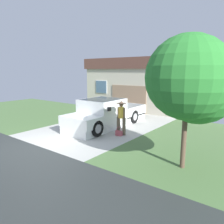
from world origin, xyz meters
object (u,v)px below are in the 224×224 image
(pickup_truck, at_px, (103,115))
(handbag, at_px, (119,133))
(house_with_garage, at_px, (150,83))
(person_with_hat, at_px, (121,116))
(wheeled_trash_bin, at_px, (100,103))
(front_yard_tree, at_px, (194,80))

(pickup_truck, height_order, handbag, pickup_truck)
(pickup_truck, distance_m, handbag, 1.90)
(handbag, distance_m, house_with_garage, 9.58)
(person_with_hat, xyz_separation_m, wheeled_trash_bin, (-5.31, 4.53, -0.35))
(handbag, relative_size, front_yard_tree, 0.10)
(handbag, xyz_separation_m, front_yard_tree, (3.93, -1.61, 2.71))
(person_with_hat, relative_size, house_with_garage, 0.18)
(person_with_hat, xyz_separation_m, house_with_garage, (-2.97, 8.66, 1.17))
(wheeled_trash_bin, bearing_deg, handbag, -41.75)
(pickup_truck, height_order, front_yard_tree, front_yard_tree)
(handbag, xyz_separation_m, wheeled_trash_bin, (-5.33, 4.76, 0.43))
(person_with_hat, height_order, house_with_garage, house_with_garage)
(handbag, distance_m, wheeled_trash_bin, 7.16)
(pickup_truck, xyz_separation_m, person_with_hat, (1.60, -0.56, 0.20))
(pickup_truck, distance_m, wheeled_trash_bin, 5.44)
(front_yard_tree, bearing_deg, pickup_truck, 156.72)
(person_with_hat, height_order, handbag, person_with_hat)
(pickup_truck, height_order, wheeled_trash_bin, pickup_truck)
(house_with_garage, distance_m, front_yard_tree, 12.59)
(person_with_hat, distance_m, wheeled_trash_bin, 6.99)
(front_yard_tree, height_order, wheeled_trash_bin, front_yard_tree)
(person_with_hat, height_order, wheeled_trash_bin, person_with_hat)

